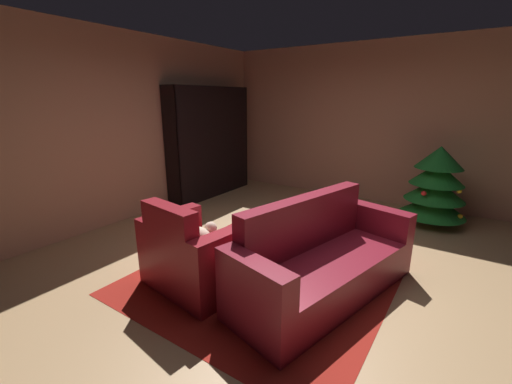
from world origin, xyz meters
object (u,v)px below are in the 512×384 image
bookshelf_unit (215,144)px  coffee_table (262,236)px  couch_red (322,263)px  bottle_on_table (277,228)px  book_stack_on_table (262,230)px  armchair_red (194,256)px  decorated_tree (436,186)px

bookshelf_unit → coffee_table: (2.42, -2.07, -0.60)m
couch_red → bottle_on_table: couch_red is taller
couch_red → book_stack_on_table: (-0.71, 0.04, 0.16)m
bottle_on_table → coffee_table: bearing=176.7°
coffee_table → bottle_on_table: size_ratio=2.63×
bookshelf_unit → coffee_table: size_ratio=2.88×
bookshelf_unit → coffee_table: bearing=-40.6°
couch_red → book_stack_on_table: bearing=177.1°
couch_red → book_stack_on_table: 0.73m
armchair_red → book_stack_on_table: armchair_red is taller
bookshelf_unit → bottle_on_table: bearing=-38.5°
coffee_table → decorated_tree: (1.38, 2.59, 0.20)m
bottle_on_table → decorated_tree: size_ratio=0.23×
book_stack_on_table → bottle_on_table: (0.18, 0.00, 0.07)m
armchair_red → decorated_tree: 3.71m
bookshelf_unit → couch_red: (3.15, -2.12, -0.68)m
book_stack_on_table → decorated_tree: size_ratio=0.15×
book_stack_on_table → decorated_tree: bearing=62.2°
armchair_red → couch_red: (1.10, 0.62, -0.02)m
couch_red → bookshelf_unit: bearing=146.0°
armchair_red → decorated_tree: bearing=61.6°
book_stack_on_table → bottle_on_table: bottle_on_table is taller
couch_red → bottle_on_table: size_ratio=8.00×
coffee_table → bottle_on_table: bottle_on_table is taller
couch_red → coffee_table: bearing=176.1°
couch_red → bottle_on_table: bearing=175.9°
decorated_tree → armchair_red: bearing=-118.4°
armchair_red → book_stack_on_table: bearing=59.4°
book_stack_on_table → bottle_on_table: size_ratio=0.66×
armchair_red → coffee_table: 0.77m
coffee_table → armchair_red: bearing=-119.2°
armchair_red → couch_red: couch_red is taller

